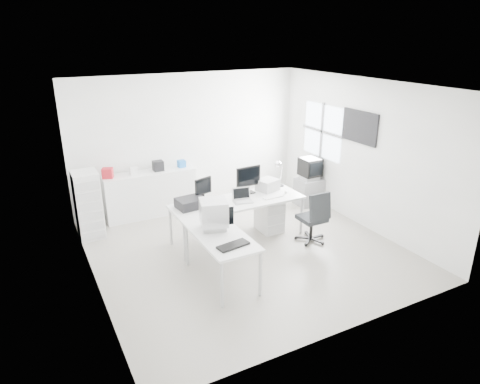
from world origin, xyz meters
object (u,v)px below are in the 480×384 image
drawer_pedestal (269,216)px  lcd_monitor_large (248,180)px  main_desk (238,220)px  inkjet_printer (191,203)px  office_chair (312,216)px  laptop (243,196)px  sideboard (150,193)px  filing_cabinet (88,205)px  laser_printer (268,185)px  crt_monitor (214,214)px  lcd_monitor_small (203,190)px  side_desk (221,257)px  crt_tv (310,169)px  tv_cabinet (309,191)px

drawer_pedestal → lcd_monitor_large: lcd_monitor_large is taller
main_desk → inkjet_printer: (-0.85, 0.10, 0.46)m
main_desk → office_chair: office_chair is taller
laptop → sideboard: size_ratio=0.18×
laptop → filing_cabinet: (-2.40, 1.45, -0.23)m
laser_printer → crt_monitor: bearing=-162.9°
lcd_monitor_small → laser_printer: size_ratio=1.17×
main_desk → inkjet_printer: bearing=173.3°
lcd_monitor_large → office_chair: lcd_monitor_large is taller
side_desk → lcd_monitor_large: lcd_monitor_large is taller
office_chair → crt_tv: 1.81m
lcd_monitor_large → laptop: (-0.30, -0.35, -0.15)m
crt_tv → crt_monitor: bearing=-151.5°
main_desk → office_chair: size_ratio=2.44×
crt_monitor → filing_cabinet: filing_cabinet is taller
lcd_monitor_small → tv_cabinet: 2.83m
laser_printer → tv_cabinet: (1.40, 0.56, -0.56)m
crt_tv → lcd_monitor_small: bearing=-168.9°
crt_tv → sideboard: bearing=162.0°
crt_monitor → crt_tv: 3.42m
filing_cabinet → drawer_pedestal: bearing=-23.1°
laptop → lcd_monitor_small: bearing=160.5°
lcd_monitor_small → office_chair: lcd_monitor_small is taller
side_desk → laser_printer: laser_printer is taller
sideboard → office_chair: bearing=-48.7°
crt_tv → laptop: bearing=-157.3°
main_desk → sideboard: size_ratio=1.30×
side_desk → sideboard: bearing=94.3°
tv_cabinet → inkjet_printer: bearing=-167.3°
drawer_pedestal → crt_monitor: bearing=-149.9°
inkjet_printer → filing_cabinet: (-1.50, 1.25, -0.21)m
lcd_monitor_small → lcd_monitor_large: lcd_monitor_large is taller
lcd_monitor_small → sideboard: size_ratio=0.24×
main_desk → filing_cabinet: size_ratio=1.92×
side_desk → filing_cabinet: size_ratio=1.12×
crt_monitor → drawer_pedestal: bearing=46.2°
filing_cabinet → office_chair: bearing=-30.3°
laser_printer → office_chair: 1.05m
side_desk → lcd_monitor_large: (1.20, 1.35, 0.63)m
tv_cabinet → crt_tv: crt_tv is taller
crt_tv → lcd_monitor_large: bearing=-163.7°
drawer_pedestal → filing_cabinet: bearing=156.9°
main_desk → sideboard: bearing=120.4°
lcd_monitor_small → filing_cabinet: size_ratio=0.35×
drawer_pedestal → filing_cabinet: (-3.05, 1.30, 0.32)m
inkjet_printer → side_desk: bearing=-95.4°
drawer_pedestal → lcd_monitor_small: lcd_monitor_small is taller
tv_cabinet → lcd_monitor_large: bearing=-163.7°
main_desk → filing_cabinet: bearing=150.1°
inkjet_printer → laptop: 0.92m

